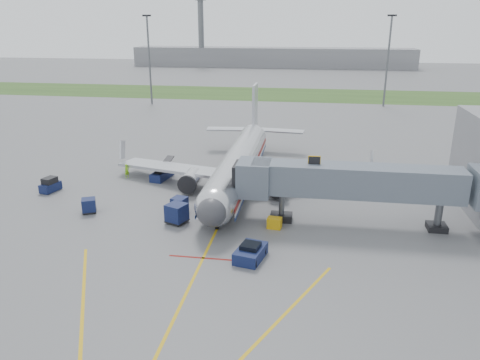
# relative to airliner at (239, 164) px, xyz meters

# --- Properties ---
(ground) EXTENTS (400.00, 400.00, 0.00)m
(ground) POSITION_rel_airliner_xyz_m (-0.00, -15.25, -2.65)
(ground) COLOR #565659
(ground) RESTS_ON ground
(grass_strip) EXTENTS (300.00, 25.00, 0.01)m
(grass_strip) POSITION_rel_airliner_xyz_m (-0.00, 74.75, -2.64)
(grass_strip) COLOR #2D4C1E
(grass_strip) RESTS_ON ground
(apron_markings) EXTENTS (21.52, 50.00, 0.01)m
(apron_markings) POSITION_rel_airliner_xyz_m (-0.00, -22.65, -2.64)
(apron_markings) COLOR gold
(apron_markings) RESTS_ON ground
(airliner) EXTENTS (32.10, 35.67, 10.25)m
(airliner) POSITION_rel_airliner_xyz_m (0.00, 0.00, 0.00)
(airliner) COLOR silver
(airliner) RESTS_ON ground
(jet_bridge) EXTENTS (25.30, 4.00, 6.90)m
(jet_bridge) POSITION_rel_airliner_xyz_m (12.86, -10.25, 1.82)
(jet_bridge) COLOR slate
(jet_bridge) RESTS_ON ground
(light_mast_left) EXTENTS (2.00, 0.44, 20.40)m
(light_mast_left) POSITION_rel_airliner_xyz_m (-30.00, 54.75, 8.13)
(light_mast_left) COLOR #595B60
(light_mast_left) RESTS_ON ground
(light_mast_right) EXTENTS (2.00, 0.44, 20.40)m
(light_mast_right) POSITION_rel_airliner_xyz_m (25.00, 59.75, 8.13)
(light_mast_right) COLOR #595B60
(light_mast_right) RESTS_ON ground
(distant_terminal) EXTENTS (120.00, 14.00, 8.00)m
(distant_terminal) POSITION_rel_airliner_xyz_m (-10.00, 154.75, 1.35)
(distant_terminal) COLOR slate
(distant_terminal) RESTS_ON ground
(control_tower) EXTENTS (4.00, 4.00, 30.00)m
(control_tower) POSITION_rel_airliner_xyz_m (-40.00, 149.75, 14.68)
(control_tower) COLOR #595B60
(control_tower) RESTS_ON ground
(pushback_tug) EXTENTS (2.75, 3.74, 1.41)m
(pushback_tug) POSITION_rel_airliner_xyz_m (4.00, -18.75, -2.06)
(pushback_tug) COLOR #0C1537
(pushback_tug) RESTS_ON ground
(baggage_tug) EXTENTS (1.85, 2.70, 1.72)m
(baggage_tug) POSITION_rel_airliner_xyz_m (-21.57, -6.01, -1.88)
(baggage_tug) COLOR #0C1537
(baggage_tug) RESTS_ON ground
(baggage_cart_a) EXTENTS (1.83, 1.83, 1.59)m
(baggage_cart_a) POSITION_rel_airliner_xyz_m (-4.78, -9.68, -1.83)
(baggage_cart_a) COLOR #0C1537
(baggage_cart_a) RESTS_ON ground
(baggage_cart_b) EXTENTS (2.39, 2.39, 1.98)m
(baggage_cart_b) POSITION_rel_airliner_xyz_m (-4.26, -12.46, -1.64)
(baggage_cart_b) COLOR #0C1537
(baggage_cart_b) RESTS_ON ground
(baggage_cart_c) EXTENTS (1.88, 1.88, 1.53)m
(baggage_cart_c) POSITION_rel_airliner_xyz_m (-14.13, -11.33, -1.87)
(baggage_cart_c) COLOR #0C1537
(baggage_cart_c) RESTS_ON ground
(belt_loader) EXTENTS (2.16, 4.89, 2.32)m
(belt_loader) POSITION_rel_airliner_xyz_m (-10.00, 0.63, -2.07)
(belt_loader) COLOR #0C1537
(belt_loader) RESTS_ON ground
(ground_power_cart) EXTENTS (1.47, 1.07, 1.09)m
(ground_power_cart) POSITION_rel_airliner_xyz_m (5.48, -12.25, -2.11)
(ground_power_cart) COLOR #C8930B
(ground_power_cart) RESTS_ON ground
(ramp_worker) EXTENTS (0.73, 0.78, 1.78)m
(ramp_worker) POSITION_rel_airliner_xyz_m (-14.56, 0.29, -1.75)
(ramp_worker) COLOR #7DCB17
(ramp_worker) RESTS_ON ground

